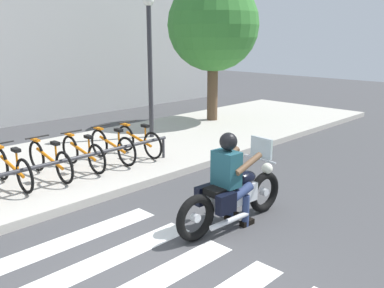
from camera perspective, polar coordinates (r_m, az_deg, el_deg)
The scene contains 14 objects.
ground_plane at distance 5.15m, azimuth -5.75°, elevation -18.37°, with size 48.00×48.00×0.00m, color #424244.
crosswalk_stripe_2 at distance 5.08m, azimuth -6.89°, elevation -18.85°, with size 2.80×0.40×0.01m, color white.
crosswalk_stripe_3 at distance 5.64m, azimuth -12.21°, elevation -15.43°, with size 2.80×0.40×0.01m, color white.
crosswalk_stripe_4 at distance 6.25m, azimuth -16.39°, elevation -12.56°, with size 2.80×0.40×0.01m, color white.
motorcycle at distance 6.33m, azimuth 5.65°, elevation -7.02°, with size 2.18×0.67×1.27m.
rider at distance 6.15m, azimuth 5.23°, elevation -3.98°, with size 0.65×0.57×1.46m.
bicycle_2 at distance 8.12m, azimuth -23.35°, elevation -3.05°, with size 0.48×1.63×0.76m.
bicycle_3 at distance 8.40m, azimuth -18.86°, elevation -2.09°, with size 0.48×1.70×0.75m.
bicycle_4 at distance 8.73m, azimuth -14.68°, elevation -1.18°, with size 0.48×1.60×0.74m.
bicycle_5 at distance 9.10m, azimuth -10.83°, elevation -0.27°, with size 0.48×1.63×0.76m.
bicycle_6 at distance 9.52m, azimuth -7.29°, elevation 0.48°, with size 0.48×1.58×0.74m.
bike_rack at distance 7.90m, azimuth -17.06°, elevation -2.38°, with size 4.91×0.07×0.49m.
street_lamp at distance 10.99m, azimuth -5.79°, elevation 12.10°, with size 0.28×0.28×3.78m.
tree_near_rack at distance 13.30m, azimuth 2.92°, elevation 15.83°, with size 2.81×2.81×4.51m.
Camera 1 is at (-2.73, -3.35, 2.80)m, focal length 39.07 mm.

